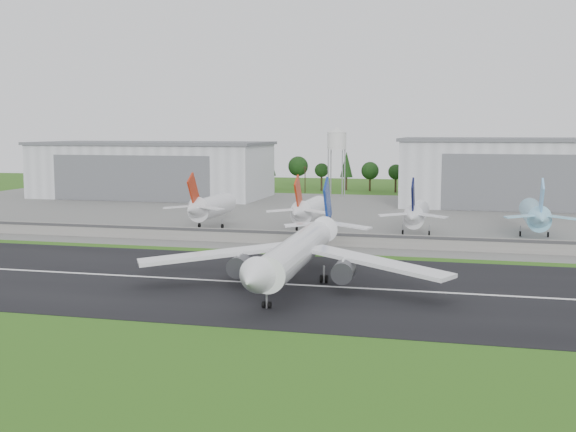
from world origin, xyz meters
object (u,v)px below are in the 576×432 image
(parked_jet_red_b, at_px, (308,210))
(parked_jet_skyblue, at_px, (535,215))
(main_airliner, at_px, (296,259))
(parked_jet_red_a, at_px, (209,207))
(parked_jet_navy, at_px, (416,214))

(parked_jet_red_b, relative_size, parked_jet_skyblue, 0.84)
(main_airliner, height_order, parked_jet_skyblue, main_airliner)
(main_airliner, distance_m, parked_jet_skyblue, 86.17)
(parked_jet_red_b, bearing_deg, parked_jet_red_a, 179.96)
(main_airliner, xyz_separation_m, parked_jet_navy, (16.82, 66.97, 1.12))
(main_airliner, bearing_deg, parked_jet_navy, -105.78)
(parked_jet_red_b, distance_m, parked_jet_skyblue, 59.99)
(parked_jet_skyblue, bearing_deg, parked_jet_red_b, -175.22)
(main_airliner, xyz_separation_m, parked_jet_skyblue, (47.31, 72.01, 1.30))
(parked_jet_navy, distance_m, parked_jet_skyblue, 30.90)
(parked_jet_red_b, height_order, parked_jet_skyblue, parked_jet_red_b)
(parked_jet_red_b, xyz_separation_m, parked_jet_navy, (29.29, -0.04, -0.24))
(parked_jet_red_a, bearing_deg, parked_jet_skyblue, 3.22)
(parked_jet_navy, bearing_deg, parked_jet_red_b, 179.92)
(parked_jet_red_b, bearing_deg, parked_jet_navy, -0.08)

